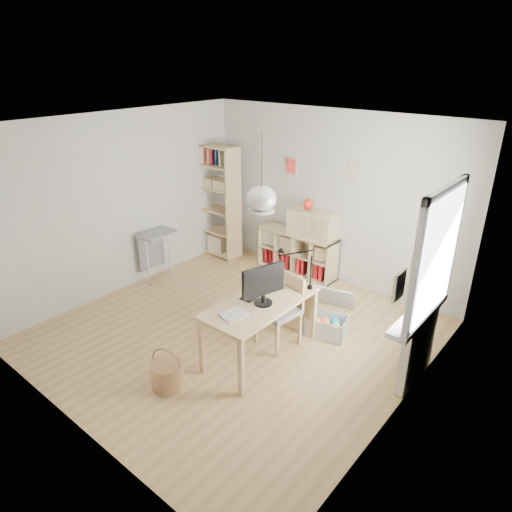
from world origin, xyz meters
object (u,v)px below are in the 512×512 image
Objects in this scene: tall_bookshelf at (217,197)px; monitor at (263,283)px; chair at (282,306)px; drawer_chest at (312,224)px; desk at (261,308)px; storage_chest at (328,321)px; cube_shelf at (297,255)px.

monitor is (2.64, -1.98, -0.07)m from tall_bookshelf.
tall_bookshelf is 3.30m from monitor.
tall_bookshelf is at bearing 158.37° from chair.
drawer_chest is at bearing 122.22° from chair.
desk is 1.98× the size of drawer_chest.
storage_chest is (0.39, 0.94, -0.47)m from desk.
monitor is 0.71× the size of drawer_chest.
tall_bookshelf reaches higher than monitor.
cube_shelf reaches higher than storage_chest.
chair is at bearing -31.00° from tall_bookshelf.
monitor reaches higher than storage_chest.
cube_shelf is at bearing 114.61° from desk.
storage_chest is (1.41, -1.29, -0.12)m from cube_shelf.
desk is at bearing -85.82° from chair.
cube_shelf is 1.85× the size of drawer_chest.
chair is at bearing 109.53° from monitor.
desk is 2.48m from cube_shelf.
monitor reaches higher than chair.
desk is 0.75× the size of tall_bookshelf.
desk is 1.12m from storage_chest.
drawer_chest is (-1.12, 1.25, 0.75)m from storage_chest.
chair reaches higher than desk.
tall_bookshelf is at bearing -169.81° from cube_shelf.
tall_bookshelf reaches higher than chair.
desk is 2.78× the size of monitor.
drawer_chest is at bearing 108.44° from desk.
tall_bookshelf reaches higher than storage_chest.
monitor is at bearing -36.83° from tall_bookshelf.
drawer_chest is at bearing 7.37° from tall_bookshelf.
cube_shelf is 2.60m from monitor.
chair is at bearing -70.55° from drawer_chest.
cube_shelf is at bearing 10.19° from tall_bookshelf.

